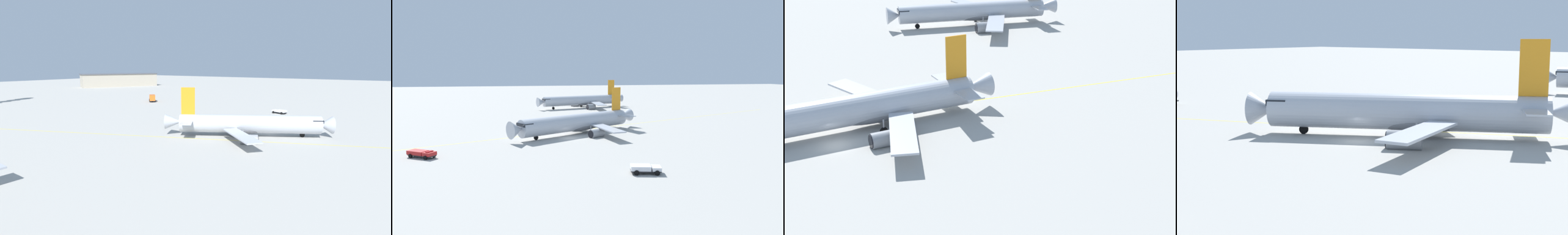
{
  "view_description": "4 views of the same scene",
  "coord_description": "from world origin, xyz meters",
  "views": [
    {
      "loc": [
        -67.88,
        -24.27,
        16.39
      ],
      "look_at": [
        -4.1,
        18.5,
        2.62
      ],
      "focal_mm": 26.88,
      "sensor_mm": 36.0,
      "label": 1
    },
    {
      "loc": [
        79.99,
        -12.43,
        15.77
      ],
      "look_at": [
        -9.63,
        6.15,
        3.55
      ],
      "focal_mm": 31.86,
      "sensor_mm": 36.0,
      "label": 2
    },
    {
      "loc": [
        66.65,
        20.17,
        31.61
      ],
      "look_at": [
        -4.1,
        18.5,
        2.39
      ],
      "focal_mm": 52.79,
      "sensor_mm": 36.0,
      "label": 3
    },
    {
      "loc": [
        46.05,
        39.74,
        12.0
      ],
      "look_at": [
        -4.3,
        -1.3,
        2.1
      ],
      "focal_mm": 51.13,
      "sensor_mm": 36.0,
      "label": 4
    }
  ],
  "objects": [
    {
      "name": "ground_plane",
      "position": [
        0.0,
        0.0,
        0.0
      ],
      "size": [
        600.0,
        600.0,
        0.0
      ],
      "primitive_type": "plane",
      "color": "#ADAAA3"
    },
    {
      "name": "airliner_secondary",
      "position": [
        -67.19,
        15.62,
        3.08
      ],
      "size": [
        34.49,
        39.95,
        12.06
      ],
      "rotation": [
        0.0,
        0.0,
        5.0
      ],
      "color": "#B2B7C1",
      "rests_on": "ground_plane"
    },
    {
      "name": "airliner_main",
      "position": [
        -5.93,
        2.87,
        2.76
      ],
      "size": [
        27.34,
        35.32,
        11.49
      ],
      "rotation": [
        0.0,
        0.0,
        5.23
      ],
      "color": "#B2B7C1",
      "rests_on": "ground_plane"
    },
    {
      "name": "taxiway_centreline",
      "position": [
        -11.31,
        4.23,
        0.0
      ],
      "size": [
        68.99,
        165.41,
        0.01
      ],
      "rotation": [
        0.0,
        0.0,
        5.11
      ],
      "color": "yellow",
      "rests_on": "ground_plane"
    }
  ]
}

